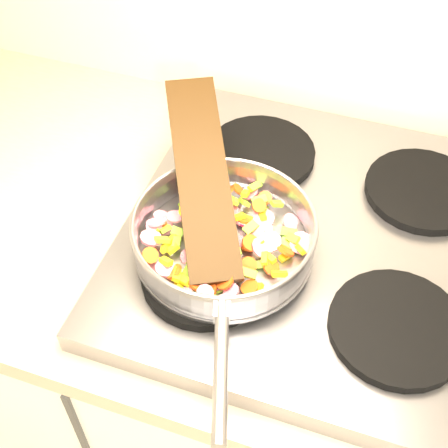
% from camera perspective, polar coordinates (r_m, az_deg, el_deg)
% --- Properties ---
extents(cooktop, '(0.60, 0.60, 0.04)m').
position_cam_1_polar(cooktop, '(1.00, 8.64, -1.57)').
color(cooktop, '#939399').
rests_on(cooktop, counter_top).
extents(grate_fl, '(0.19, 0.19, 0.02)m').
position_cam_1_polar(grate_fl, '(0.92, -1.69, -4.62)').
color(grate_fl, black).
rests_on(grate_fl, cooktop).
extents(grate_fr, '(0.19, 0.19, 0.02)m').
position_cam_1_polar(grate_fr, '(0.90, 15.55, -9.12)').
color(grate_fr, black).
rests_on(grate_fr, cooktop).
extents(grate_bl, '(0.19, 0.19, 0.02)m').
position_cam_1_polar(grate_bl, '(1.10, 3.37, 6.49)').
color(grate_bl, black).
rests_on(grate_bl, cooktop).
extents(grate_br, '(0.19, 0.19, 0.02)m').
position_cam_1_polar(grate_br, '(1.08, 17.72, 2.96)').
color(grate_br, black).
rests_on(grate_br, cooktop).
extents(saute_pan, '(0.32, 0.47, 0.06)m').
position_cam_1_polar(saute_pan, '(0.91, -0.00, -1.03)').
color(saute_pan, '#9E9EA5').
rests_on(saute_pan, grate_fl).
extents(vegetable_heap, '(0.26, 0.25, 0.05)m').
position_cam_1_polar(vegetable_heap, '(0.93, -0.25, -1.01)').
color(vegetable_heap, red).
rests_on(vegetable_heap, saute_pan).
extents(wooden_spatula, '(0.22, 0.32, 0.13)m').
position_cam_1_polar(wooden_spatula, '(0.93, -2.01, 4.44)').
color(wooden_spatula, black).
rests_on(wooden_spatula, saute_pan).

